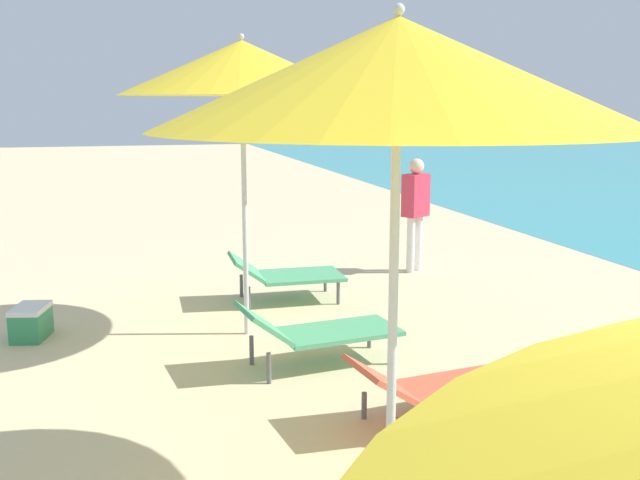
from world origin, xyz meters
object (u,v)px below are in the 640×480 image
Objects in this scene: lounger_farthest_inland at (317,330)px; person_walking_mid at (416,204)px; lounger_second_shoreside at (446,385)px; cooler_box at (31,322)px; umbrella_farthest at (242,68)px; lounger_farthest_shoreside at (285,274)px; umbrella_second at (398,75)px.

person_walking_mid is (2.25, 3.15, 0.61)m from lounger_farthest_inland.
lounger_second_shoreside is 4.22m from cooler_box.
umbrella_farthest is 2.23× the size of lounger_farthest_shoreside.
umbrella_farthest is 5.73× the size of cooler_box.
lounger_second_shoreside is 3.51m from lounger_farthest_shoreside.
cooler_box is (-4.78, -1.68, -0.77)m from person_walking_mid.
lounger_farthest_shoreside is at bearing 13.98° from cooler_box.
umbrella_second reaches higher than cooler_box.
umbrella_second is 3.28m from lounger_farthest_inland.
cooler_box is at bearing 79.19° from person_walking_mid.
lounger_farthest_inland is 0.95× the size of person_walking_mid.
cooler_box is (-2.73, -0.68, -0.16)m from lounger_farthest_shoreside.
cooler_box is at bearing 142.51° from lounger_farthest_inland.
umbrella_farthest is (-0.18, 3.55, 0.18)m from umbrella_second.
lounger_farthest_shoreside reaches higher than cooler_box.
lounger_farthest_shoreside is 0.84× the size of person_walking_mid.
cooler_box is at bearing 130.94° from lounger_second_shoreside.
lounger_second_shoreside is at bearing -72.27° from lounger_farthest_inland.
cooler_box is (-2.53, 1.48, -0.16)m from lounger_farthest_inland.
umbrella_farthest is 3.25m from cooler_box.
umbrella_second is at bearing -134.52° from lounger_second_shoreside.
lounger_farthest_shoreside is (0.46, 4.65, -2.12)m from umbrella_second.
lounger_second_shoreside is (0.89, 1.17, -2.18)m from umbrella_second.
person_walking_mid is at bearing 27.28° from lounger_farthest_shoreside.
cooler_box is (-2.27, 3.97, -2.27)m from umbrella_second.
lounger_farthest_shoreside is 2.36m from person_walking_mid.
lounger_farthest_inland is (0.45, -1.05, -2.30)m from umbrella_farthest.
person_walking_mid is 5.12m from cooler_box.
person_walking_mid reaches higher than lounger_second_shoreside.
umbrella_second is 5.13m from lounger_farthest_shoreside.
umbrella_farthest reaches higher than lounger_farthest_inland.
lounger_farthest_shoreside is at bearing 77.61° from lounger_farthest_inland.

